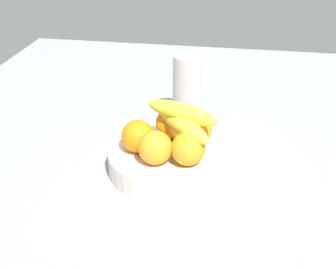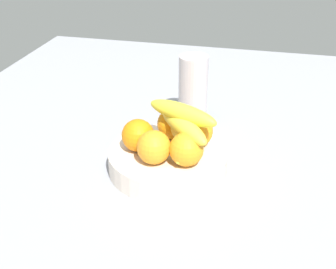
{
  "view_description": "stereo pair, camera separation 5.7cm",
  "coord_description": "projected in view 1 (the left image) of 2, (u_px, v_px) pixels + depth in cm",
  "views": [
    {
      "loc": [
        -83.66,
        -13.53,
        55.45
      ],
      "look_at": [
        1.04,
        0.96,
        8.8
      ],
      "focal_mm": 49.24,
      "sensor_mm": 36.0,
      "label": 1
    },
    {
      "loc": [
        -82.5,
        -19.16,
        55.45
      ],
      "look_at": [
        1.04,
        0.96,
        8.8
      ],
      "focal_mm": 49.24,
      "sensor_mm": 36.0,
      "label": 2
    }
  ],
  "objects": [
    {
      "name": "ground_plane",
      "position": [
        171.0,
        178.0,
        1.02
      ],
      "size": [
        180.0,
        140.0,
        3.0
      ],
      "primitive_type": "cube",
      "color": "gray"
    },
    {
      "name": "orange_back_left",
      "position": [
        196.0,
        130.0,
        1.0
      ],
      "size": [
        7.07,
        7.07,
        7.07
      ],
      "primitive_type": "sphere",
      "color": "orange",
      "rests_on": "fruit_bowl"
    },
    {
      "name": "orange_front_right",
      "position": [
        155.0,
        148.0,
        0.94
      ],
      "size": [
        7.07,
        7.07,
        7.07
      ],
      "primitive_type": "sphere",
      "color": "orange",
      "rests_on": "fruit_bowl"
    },
    {
      "name": "banana_bunch",
      "position": [
        183.0,
        128.0,
        0.98
      ],
      "size": [
        17.82,
        17.14,
        10.6
      ],
      "color": "yellow",
      "rests_on": "fruit_bowl"
    },
    {
      "name": "fruit_bowl",
      "position": [
        168.0,
        160.0,
        1.01
      ],
      "size": [
        26.0,
        26.0,
        4.8
      ],
      "primitive_type": "cylinder",
      "color": "beige",
      "rests_on": "ground_plane"
    },
    {
      "name": "thermos_tumbler",
      "position": [
        187.0,
        91.0,
        1.17
      ],
      "size": [
        7.39,
        7.39,
        18.55
      ],
      "primitive_type": "cylinder",
      "color": "#BDB3B7",
      "rests_on": "ground_plane"
    },
    {
      "name": "orange_back_right",
      "position": [
        171.0,
        124.0,
        1.03
      ],
      "size": [
        7.07,
        7.07,
        7.07
      ],
      "primitive_type": "sphere",
      "color": "orange",
      "rests_on": "fruit_bowl"
    },
    {
      "name": "orange_center",
      "position": [
        188.0,
        149.0,
        0.93
      ],
      "size": [
        7.07,
        7.07,
        7.07
      ],
      "primitive_type": "sphere",
      "color": "orange",
      "rests_on": "fruit_bowl"
    },
    {
      "name": "orange_front_left",
      "position": [
        137.0,
        137.0,
        0.98
      ],
      "size": [
        7.07,
        7.07,
        7.07
      ],
      "primitive_type": "sphere",
      "color": "orange",
      "rests_on": "fruit_bowl"
    }
  ]
}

